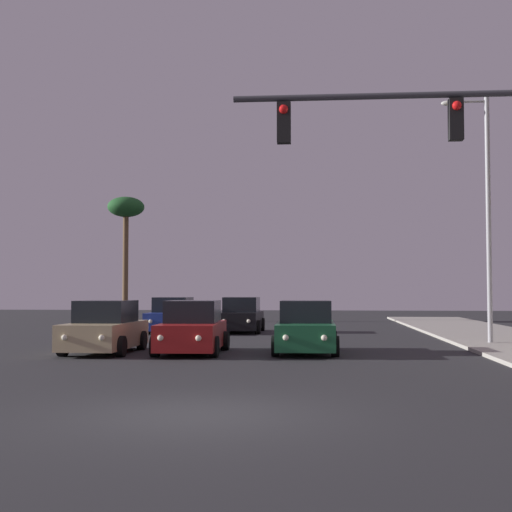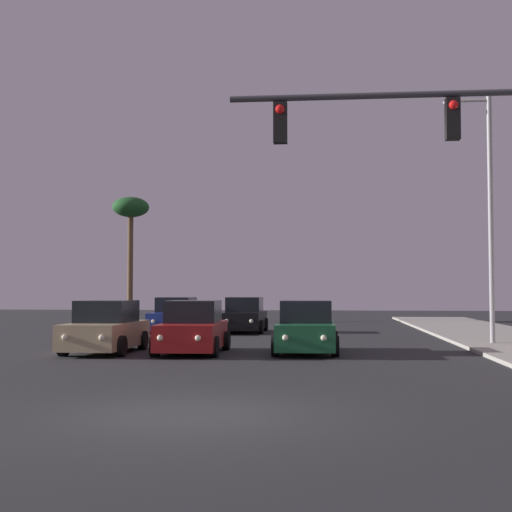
{
  "view_description": "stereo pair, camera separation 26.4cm",
  "coord_description": "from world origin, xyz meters",
  "px_view_note": "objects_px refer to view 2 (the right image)",
  "views": [
    {
      "loc": [
        1.96,
        -11.51,
        2.01
      ],
      "look_at": [
        0.11,
        10.34,
        3.07
      ],
      "focal_mm": 50.0,
      "sensor_mm": 36.0,
      "label": 1
    },
    {
      "loc": [
        2.22,
        -11.49,
        2.01
      ],
      "look_at": [
        0.11,
        10.34,
        3.07
      ],
      "focal_mm": 50.0,
      "sensor_mm": 36.0,
      "label": 2
    }
  ],
  "objects_px": {
    "car_black": "(244,316)",
    "street_lamp": "(487,205)",
    "car_red": "(193,329)",
    "car_green": "(306,329)",
    "traffic_light_mast": "(474,162)",
    "palm_tree_far": "(131,214)",
    "car_tan": "(106,329)",
    "car_blue": "(176,317)"
  },
  "relations": [
    {
      "from": "car_tan",
      "to": "car_blue",
      "type": "bearing_deg",
      "value": -88.92
    },
    {
      "from": "street_lamp",
      "to": "car_tan",
      "type": "bearing_deg",
      "value": -162.84
    },
    {
      "from": "car_black",
      "to": "street_lamp",
      "type": "height_order",
      "value": "street_lamp"
    },
    {
      "from": "street_lamp",
      "to": "car_black",
      "type": "bearing_deg",
      "value": 142.46
    },
    {
      "from": "car_blue",
      "to": "palm_tree_far",
      "type": "distance_m",
      "value": 14.81
    },
    {
      "from": "car_blue",
      "to": "car_red",
      "type": "xyz_separation_m",
      "value": [
        2.83,
        -10.76,
        0.0
      ]
    },
    {
      "from": "car_red",
      "to": "car_green",
      "type": "bearing_deg",
      "value": -174.83
    },
    {
      "from": "car_red",
      "to": "car_green",
      "type": "distance_m",
      "value": 3.64
    },
    {
      "from": "car_black",
      "to": "car_red",
      "type": "height_order",
      "value": "same"
    },
    {
      "from": "car_blue",
      "to": "car_black",
      "type": "distance_m",
      "value": 3.27
    },
    {
      "from": "car_red",
      "to": "palm_tree_far",
      "type": "relative_size",
      "value": 0.53
    },
    {
      "from": "street_lamp",
      "to": "palm_tree_far",
      "type": "distance_m",
      "value": 26.62
    },
    {
      "from": "traffic_light_mast",
      "to": "palm_tree_far",
      "type": "distance_m",
      "value": 34.09
    },
    {
      "from": "car_red",
      "to": "street_lamp",
      "type": "height_order",
      "value": "street_lamp"
    },
    {
      "from": "car_black",
      "to": "palm_tree_far",
      "type": "relative_size",
      "value": 0.53
    },
    {
      "from": "car_green",
      "to": "traffic_light_mast",
      "type": "bearing_deg",
      "value": 116.3
    },
    {
      "from": "car_tan",
      "to": "car_red",
      "type": "height_order",
      "value": "same"
    },
    {
      "from": "car_red",
      "to": "car_green",
      "type": "xyz_separation_m",
      "value": [
        3.62,
        0.44,
        0.0
      ]
    },
    {
      "from": "car_black",
      "to": "car_green",
      "type": "xyz_separation_m",
      "value": [
        3.24,
        -10.98,
        0.0
      ]
    },
    {
      "from": "car_red",
      "to": "street_lamp",
      "type": "relative_size",
      "value": 0.48
    },
    {
      "from": "car_black",
      "to": "street_lamp",
      "type": "relative_size",
      "value": 0.48
    },
    {
      "from": "car_red",
      "to": "palm_tree_far",
      "type": "distance_m",
      "value": 25.24
    },
    {
      "from": "car_blue",
      "to": "car_black",
      "type": "relative_size",
      "value": 1.0
    },
    {
      "from": "car_black",
      "to": "street_lamp",
      "type": "distance_m",
      "value": 13.02
    },
    {
      "from": "car_blue",
      "to": "palm_tree_far",
      "type": "bearing_deg",
      "value": -64.47
    },
    {
      "from": "traffic_light_mast",
      "to": "street_lamp",
      "type": "xyz_separation_m",
      "value": [
        2.71,
        11.1,
        0.38
      ]
    },
    {
      "from": "car_black",
      "to": "car_green",
      "type": "height_order",
      "value": "same"
    },
    {
      "from": "car_green",
      "to": "car_blue",
      "type": "bearing_deg",
      "value": -58.16
    },
    {
      "from": "car_red",
      "to": "street_lamp",
      "type": "distance_m",
      "value": 11.69
    },
    {
      "from": "car_green",
      "to": "traffic_light_mast",
      "type": "xyz_separation_m",
      "value": [
        3.78,
        -7.6,
        3.97
      ]
    },
    {
      "from": "car_blue",
      "to": "car_tan",
      "type": "bearing_deg",
      "value": 90.74
    },
    {
      "from": "car_tan",
      "to": "car_green",
      "type": "bearing_deg",
      "value": -174.5
    },
    {
      "from": "car_green",
      "to": "traffic_light_mast",
      "type": "relative_size",
      "value": 0.58
    },
    {
      "from": "car_blue",
      "to": "car_black",
      "type": "height_order",
      "value": "same"
    },
    {
      "from": "car_blue",
      "to": "car_green",
      "type": "height_order",
      "value": "same"
    },
    {
      "from": "traffic_light_mast",
      "to": "street_lamp",
      "type": "bearing_deg",
      "value": 76.26
    },
    {
      "from": "traffic_light_mast",
      "to": "street_lamp",
      "type": "distance_m",
      "value": 11.43
    },
    {
      "from": "traffic_light_mast",
      "to": "car_tan",
      "type": "bearing_deg",
      "value": 145.24
    },
    {
      "from": "car_tan",
      "to": "car_red",
      "type": "relative_size",
      "value": 1.0
    },
    {
      "from": "car_red",
      "to": "traffic_light_mast",
      "type": "height_order",
      "value": "traffic_light_mast"
    },
    {
      "from": "car_green",
      "to": "street_lamp",
      "type": "height_order",
      "value": "street_lamp"
    },
    {
      "from": "car_black",
      "to": "street_lamp",
      "type": "xyz_separation_m",
      "value": [
        9.73,
        -7.48,
        4.36
      ]
    }
  ]
}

